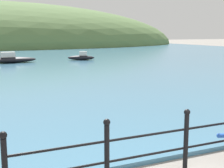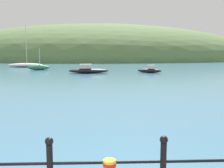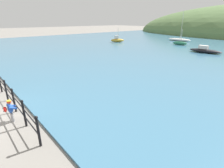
% 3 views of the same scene
% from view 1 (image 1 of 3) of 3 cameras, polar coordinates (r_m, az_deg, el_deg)
% --- Properties ---
extents(water, '(80.00, 60.00, 0.10)m').
position_cam_1_polar(water, '(35.35, -18.50, 4.70)').
color(water, teal).
rests_on(water, ground).
extents(iron_railing, '(6.65, 0.12, 1.21)m').
position_cam_1_polar(iron_railing, '(6.15, 13.39, -9.59)').
color(iron_railing, black).
rests_on(iron_railing, ground).
extents(boat_far_right, '(4.11, 1.37, 0.92)m').
position_cam_1_polar(boat_far_right, '(27.82, -17.91, 4.32)').
color(boat_far_right, black).
rests_on(boat_far_right, water).
extents(boat_mid_harbor, '(2.55, 1.50, 0.80)m').
position_cam_1_polar(boat_mid_harbor, '(29.35, -5.62, 4.89)').
color(boat_mid_harbor, black).
rests_on(boat_mid_harbor, water).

